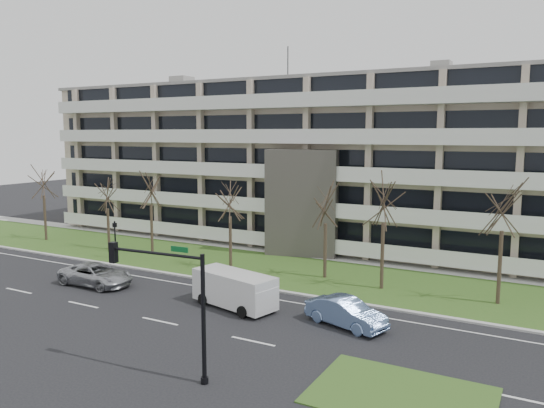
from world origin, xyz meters
The scene contains 19 objects.
ground centered at (0.00, 0.00, 0.00)m, with size 160.00×160.00×0.00m, color black.
grass_verge centered at (0.00, 13.00, 0.03)m, with size 90.00×10.00×0.06m, color #2D551C.
curb centered at (0.00, 8.00, 0.06)m, with size 90.00×0.35×0.12m, color #B2B2AD.
sidewalk centered at (0.00, 18.50, 0.04)m, with size 90.00×2.00×0.08m, color #B2B2AD.
grass_median centered at (14.00, -2.00, 0.03)m, with size 7.00×5.00×0.06m, color #2D551C.
lane_edge_line centered at (0.00, 6.50, 0.01)m, with size 90.00×0.12×0.01m, color white.
apartment_building centered at (-0.01, 25.32, 7.61)m, with size 60.50×15.10×18.75m.
silver_pickup centered at (-8.49, 3.41, 0.75)m, with size 2.48×5.38×1.49m, color #A9ABB0.
blue_sedan centered at (9.32, 4.22, 0.76)m, with size 1.62×4.64×1.53m, color #7898D0.
white_van centered at (2.41, 4.00, 1.26)m, with size 5.74×3.24×2.10m.
traffic_signal centered at (4.90, -4.95, 3.70)m, with size 4.93×0.63×5.71m.
pedestrian_signal centered at (-12.94, 9.72, 2.02)m, with size 0.34×0.29×3.17m.
tree_0 centered at (-24.57, 12.19, 6.10)m, with size 3.92×3.92×7.85m.
tree_1 centered at (-16.05, 12.04, 5.15)m, with size 3.32×3.32×6.63m.
tree_2 centered at (-11.34, 12.39, 6.02)m, with size 3.87×3.87×7.74m.
tree_3 centered at (-2.67, 11.35, 5.70)m, with size 3.67×3.67×7.34m.
tree_4 centered at (4.59, 12.55, 5.53)m, with size 3.56×3.56×7.11m.
tree_5 centered at (8.99, 11.83, 6.25)m, with size 4.02×4.02×8.03m.
tree_6 centered at (16.16, 12.11, 6.31)m, with size 4.06×4.06×8.12m.
Camera 1 is at (18.94, -21.84, 10.33)m, focal length 35.00 mm.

